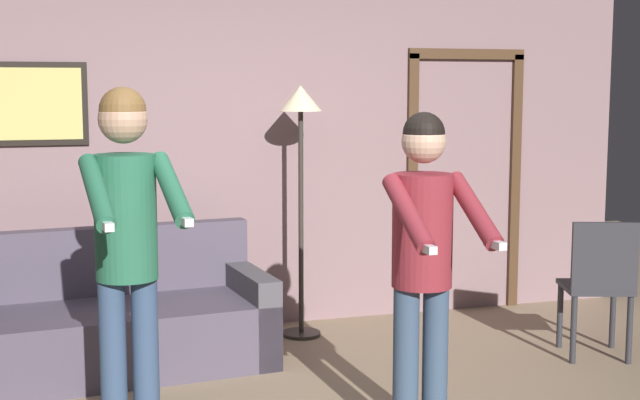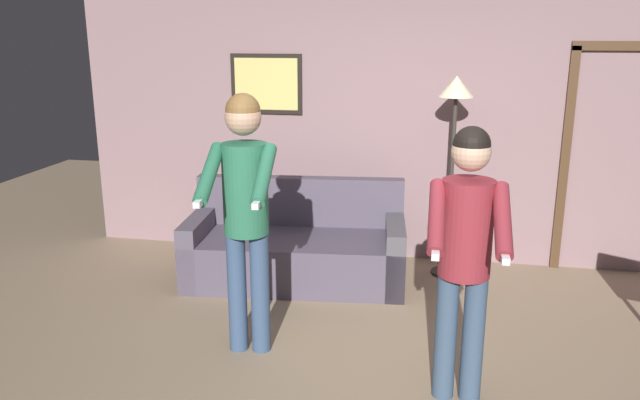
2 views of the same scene
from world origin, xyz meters
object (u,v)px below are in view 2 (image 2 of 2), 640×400
(person_standing_right, at_px, (466,243))
(torchiere_lamp, at_px, (455,115))
(couch, at_px, (296,250))
(person_standing_left, at_px, (245,200))

(person_standing_right, bearing_deg, torchiere_lamp, 91.45)
(couch, bearing_deg, person_standing_right, -50.23)
(couch, xyz_separation_m, person_standing_right, (1.38, -1.66, 0.72))
(person_standing_left, relative_size, person_standing_right, 1.07)
(person_standing_left, distance_m, person_standing_right, 1.45)
(couch, height_order, person_standing_left, person_standing_left)
(person_standing_left, bearing_deg, person_standing_right, -13.15)
(couch, bearing_deg, person_standing_left, -91.31)
(torchiere_lamp, distance_m, person_standing_left, 2.22)
(torchiere_lamp, height_order, person_standing_right, torchiere_lamp)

